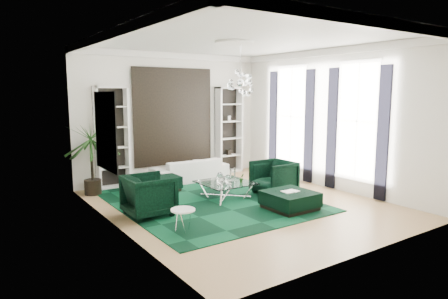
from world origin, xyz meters
TOP-DOWN VIEW (x-y plane):
  - floor at (0.00, 0.00)m, footprint 6.00×7.00m
  - ceiling at (0.00, 0.00)m, footprint 6.00×7.00m
  - wall_back at (0.00, 3.51)m, footprint 6.00×0.02m
  - wall_front at (0.00, -3.51)m, footprint 6.00×0.02m
  - wall_left at (-3.01, 0.00)m, footprint 0.02×7.00m
  - wall_right at (3.01, 0.00)m, footprint 0.02×7.00m
  - crown_molding at (0.00, 0.00)m, footprint 6.00×7.00m
  - ceiling_medallion at (0.00, 0.30)m, footprint 0.90×0.90m
  - tapestry at (0.00, 3.46)m, footprint 2.50×0.06m
  - shelving_left at (-1.95, 3.31)m, footprint 0.90×0.38m
  - shelving_right at (1.95, 3.31)m, footprint 0.90×0.38m
  - painting at (-2.97, 0.60)m, footprint 0.04×1.30m
  - window_near at (2.99, -0.90)m, footprint 0.03×1.10m
  - curtain_near_a at (2.96, -1.68)m, footprint 0.07×0.30m
  - curtain_near_b at (2.96, -0.12)m, footprint 0.07×0.30m
  - window_far at (2.99, 1.50)m, footprint 0.03×1.10m
  - curtain_far_a at (2.96, 0.72)m, footprint 0.07×0.30m
  - curtain_far_b at (2.96, 2.28)m, footprint 0.07×0.30m
  - rug at (-0.50, 0.70)m, footprint 4.20×5.00m
  - sofa at (0.20, 2.85)m, footprint 2.28×0.89m
  - armchair_left at (-2.17, 0.40)m, footprint 0.98×0.96m
  - armchair_right at (1.26, 0.28)m, footprint 0.97×0.94m
  - coffee_table at (-0.03, 0.62)m, footprint 1.22×1.22m
  - ottoman_side at (-1.06, 2.26)m, footprint 0.93×0.93m
  - ottoman_front at (0.64, -0.98)m, footprint 1.03×1.03m
  - book at (0.64, -0.98)m, footprint 0.39×0.26m
  - side_table at (-2.07, -0.94)m, footprint 0.46×0.46m
  - palm at (-2.65, 2.89)m, footprint 1.47×1.47m
  - chandelier at (0.18, 0.30)m, footprint 0.73×0.73m
  - table_plant at (0.27, 0.36)m, footprint 0.12×0.10m

SIDE VIEW (x-z plane):
  - floor at x=0.00m, z-range -0.02..0.00m
  - rug at x=-0.50m, z-range 0.00..0.02m
  - ottoman_front at x=0.64m, z-range 0.00..0.41m
  - ottoman_side at x=-1.06m, z-range 0.00..0.41m
  - coffee_table at x=-0.03m, z-range 0.00..0.42m
  - side_table at x=-2.07m, z-range 0.00..0.45m
  - sofa at x=0.20m, z-range 0.00..0.67m
  - book at x=0.64m, z-range 0.41..0.44m
  - armchair_right at x=1.26m, z-range 0.00..0.88m
  - armchair_left at x=-2.17m, z-range 0.00..0.89m
  - table_plant at x=0.27m, z-range 0.42..0.65m
  - palm at x=-2.65m, z-range 0.00..2.35m
  - shelving_left at x=-1.95m, z-range 0.00..2.80m
  - shelving_right at x=1.95m, z-range 0.00..2.80m
  - curtain_near_a at x=2.96m, z-range 0.02..3.27m
  - curtain_near_b at x=2.96m, z-range 0.02..3.27m
  - curtain_far_a at x=2.96m, z-range 0.02..3.27m
  - curtain_far_b at x=2.96m, z-range 0.02..3.27m
  - painting at x=-2.97m, z-range 1.05..2.65m
  - wall_back at x=0.00m, z-range 0.00..3.80m
  - wall_front at x=0.00m, z-range 0.00..3.80m
  - wall_left at x=-3.01m, z-range 0.00..3.80m
  - wall_right at x=3.01m, z-range 0.00..3.80m
  - tapestry at x=0.00m, z-range 0.50..3.30m
  - window_near at x=2.99m, z-range 0.45..3.35m
  - window_far at x=2.99m, z-range 0.45..3.35m
  - chandelier at x=0.18m, z-range 2.52..3.18m
  - crown_molding at x=0.00m, z-range 3.61..3.79m
  - ceiling_medallion at x=0.00m, z-range 3.75..3.79m
  - ceiling at x=0.00m, z-range 3.80..3.82m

